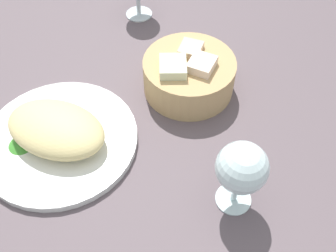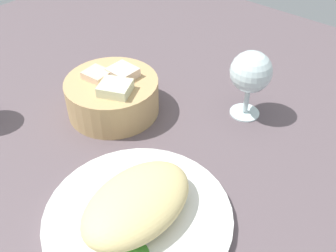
{
  "view_description": "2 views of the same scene",
  "coord_description": "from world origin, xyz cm",
  "views": [
    {
      "loc": [
        24.42,
        -43.48,
        55.51
      ],
      "look_at": [
        8.08,
        -6.96,
        5.01
      ],
      "focal_mm": 40.94,
      "sensor_mm": 36.0,
      "label": 1
    },
    {
      "loc": [
        -32.87,
        -40.28,
        47.39
      ],
      "look_at": [
        5.63,
        -7.24,
        4.26
      ],
      "focal_mm": 41.51,
      "sensor_mm": 36.0,
      "label": 2
    }
  ],
  "objects": [
    {
      "name": "wine_glass_near",
      "position": [
        22.15,
        -12.82,
        9.11
      ],
      "size": [
        7.76,
        7.76,
        13.43
      ],
      "color": "silver",
      "rests_on": "ground_plane"
    },
    {
      "name": "ground_plane",
      "position": [
        0.0,
        0.0,
        -1.0
      ],
      "size": [
        140.0,
        140.0,
        2.0
      ],
      "primitive_type": "cube",
      "color": "#5C4E54"
    },
    {
      "name": "plate",
      "position": [
        -9.54,
        -14.54,
        0.7
      ],
      "size": [
        27.52,
        27.52,
        1.4
      ],
      "primitive_type": "cylinder",
      "color": "white",
      "rests_on": "ground_plane"
    },
    {
      "name": "lettuce_garnish",
      "position": [
        -14.66,
        -18.6,
        1.95
      ],
      "size": [
        4.34,
        4.34,
        1.1
      ],
      "primitive_type": "cone",
      "color": "#3E8E2F",
      "rests_on": "plate"
    },
    {
      "name": "bread_basket",
      "position": [
        6.13,
        7.14,
        3.82
      ],
      "size": [
        17.7,
        17.7,
        8.79
      ],
      "color": "tan",
      "rests_on": "ground_plane"
    },
    {
      "name": "omelette",
      "position": [
        -9.54,
        -14.54,
        3.92
      ],
      "size": [
        18.11,
        11.82,
        5.04
      ],
      "primitive_type": "ellipsoid",
      "rotation": [
        0.0,
        0.0,
        0.0
      ],
      "color": "#E1CB85",
      "rests_on": "plate"
    }
  ]
}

